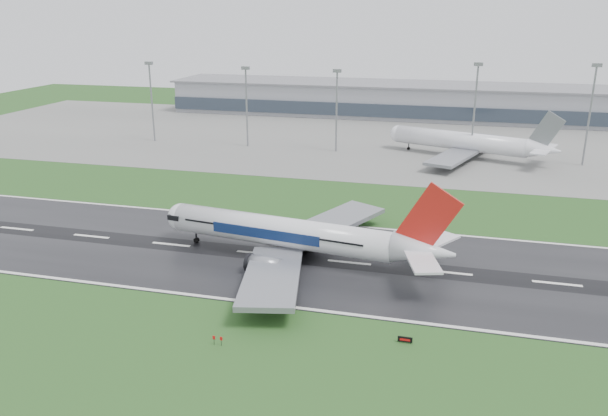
# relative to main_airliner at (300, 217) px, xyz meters

# --- Properties ---
(ground) EXTENTS (520.00, 520.00, 0.00)m
(ground) POSITION_rel_main_airliner_xyz_m (10.27, 0.93, -9.41)
(ground) COLOR #1E4619
(ground) RESTS_ON ground
(runway) EXTENTS (400.00, 45.00, 0.10)m
(runway) POSITION_rel_main_airliner_xyz_m (10.27, 0.93, -9.36)
(runway) COLOR black
(runway) RESTS_ON ground
(apron) EXTENTS (400.00, 130.00, 0.08)m
(apron) POSITION_rel_main_airliner_xyz_m (10.27, 125.93, -9.37)
(apron) COLOR slate
(apron) RESTS_ON ground
(terminal) EXTENTS (240.00, 36.00, 15.00)m
(terminal) POSITION_rel_main_airliner_xyz_m (10.27, 185.93, -1.91)
(terminal) COLOR gray
(terminal) RESTS_ON ground
(main_airliner) EXTENTS (70.69, 68.13, 18.61)m
(main_airliner) POSITION_rel_main_airliner_xyz_m (0.00, 0.00, 0.00)
(main_airliner) COLOR silver
(main_airliner) RESTS_ON runway
(parked_airliner) EXTENTS (76.63, 74.01, 17.99)m
(parked_airliner) POSITION_rel_main_airliner_xyz_m (32.97, 102.98, -0.33)
(parked_airliner) COLOR white
(parked_airliner) RESTS_ON apron
(runway_sign) EXTENTS (2.31, 0.44, 1.04)m
(runway_sign) POSITION_rel_main_airliner_xyz_m (24.35, -27.71, -8.89)
(runway_sign) COLOR black
(runway_sign) RESTS_ON ground
(floodmast_0) EXTENTS (0.64, 0.64, 29.58)m
(floodmast_0) POSITION_rel_main_airliner_xyz_m (-86.44, 100.93, 5.38)
(floodmast_0) COLOR gray
(floodmast_0) RESTS_ON ground
(floodmast_1) EXTENTS (0.64, 0.64, 28.63)m
(floodmast_1) POSITION_rel_main_airliner_xyz_m (-47.42, 100.93, 4.91)
(floodmast_1) COLOR gray
(floodmast_1) RESTS_ON ground
(floodmast_2) EXTENTS (0.64, 0.64, 28.45)m
(floodmast_2) POSITION_rel_main_airliner_xyz_m (-13.17, 100.93, 4.82)
(floodmast_2) COLOR gray
(floodmast_2) RESTS_ON ground
(floodmast_3) EXTENTS (0.64, 0.64, 31.72)m
(floodmast_3) POSITION_rel_main_airliner_xyz_m (34.60, 100.93, 6.45)
(floodmast_3) COLOR gray
(floodmast_3) RESTS_ON ground
(floodmast_4) EXTENTS (0.64, 0.64, 32.18)m
(floodmast_4) POSITION_rel_main_airliner_xyz_m (70.86, 100.93, 6.68)
(floodmast_4) COLOR gray
(floodmast_4) RESTS_ON ground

